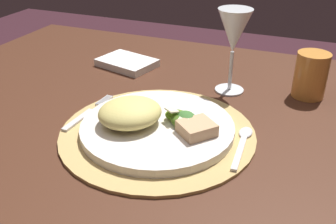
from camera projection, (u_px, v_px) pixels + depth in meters
dining_table at (163, 156)px, 0.85m from camera, size 1.19×0.84×0.73m
placemat at (158, 132)px, 0.70m from camera, size 0.35×0.35×0.01m
dinner_plate at (157, 127)px, 0.69m from camera, size 0.27×0.27×0.02m
pasta_serving at (130, 113)px, 0.68m from camera, size 0.15×0.15×0.04m
salad_greens at (182, 118)px, 0.68m from camera, size 0.07×0.06×0.03m
bread_piece at (197, 128)px, 0.65m from camera, size 0.08×0.08×0.02m
fork at (87, 114)px, 0.75m from camera, size 0.02×0.15×0.00m
spoon at (243, 140)px, 0.66m from camera, size 0.02×0.14×0.01m
napkin at (127, 63)px, 0.98m from camera, size 0.16×0.13×0.02m
wine_glass at (234, 33)px, 0.80m from camera, size 0.07×0.07×0.18m
amber_tumbler at (311, 75)px, 0.81m from camera, size 0.07×0.07×0.10m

